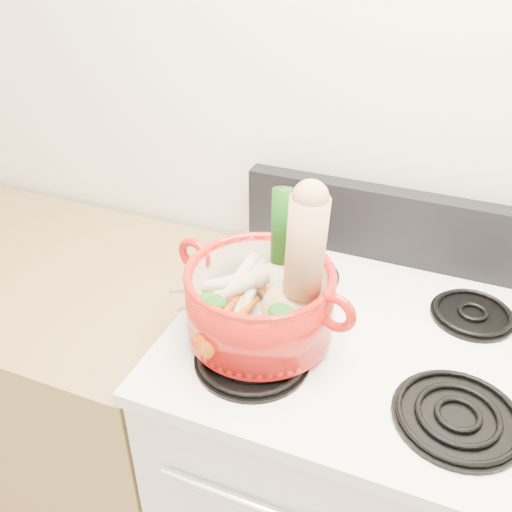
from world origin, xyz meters
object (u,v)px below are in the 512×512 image
at_px(squash, 300,269).
at_px(leek, 280,252).
at_px(stove_body, 347,483).
at_px(dutch_oven, 260,302).

xyz_separation_m(squash, leek, (-0.06, 0.05, -0.01)).
height_order(stove_body, dutch_oven, dutch_oven).
relative_size(stove_body, dutch_oven, 3.21).
bearing_deg(stove_body, leek, -165.60).
bearing_deg(dutch_oven, leek, 74.60).
relative_size(squash, leek, 1.07).
relative_size(dutch_oven, squash, 0.98).
bearing_deg(leek, stove_body, -0.82).
distance_m(dutch_oven, squash, 0.13).
bearing_deg(stove_body, squash, -140.12).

